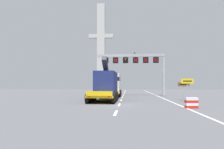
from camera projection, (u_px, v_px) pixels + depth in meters
name	position (u px, v px, depth m)	size (l,w,h in m)	color
ground	(115.00, 104.00, 20.50)	(112.00, 112.00, 0.00)	#5B5B60
lane_markings	(124.00, 94.00, 39.73)	(0.20, 53.29, 0.01)	silver
edge_line_right	(160.00, 97.00, 31.97)	(0.20, 63.00, 0.01)	silver
overhead_lane_gantry	(138.00, 62.00, 35.01)	(11.68, 0.90, 7.42)	#9EA0A5
heavy_haul_truck_yellow	(109.00, 84.00, 28.47)	(3.28, 14.11, 5.30)	yellow
exit_sign_yellow	(187.00, 84.00, 23.54)	(1.38, 0.15, 2.64)	#9EA0A5
tourist_info_sign_brown	(184.00, 87.00, 25.74)	(1.44, 0.15, 2.23)	#9EA0A5
crash_barrier_striped	(191.00, 103.00, 17.30)	(1.04, 0.57, 0.90)	red
bridge_pylon_distant	(101.00, 45.00, 75.59)	(9.00, 2.00, 31.51)	#B7B7B2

